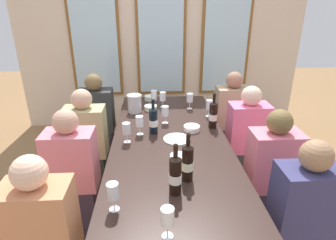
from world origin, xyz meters
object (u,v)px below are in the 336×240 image
object	(u,v)px
wine_glass_0	(154,95)
wine_glass_7	(167,217)
seated_person_1	(301,223)
seated_person_2	(88,147)
metal_pitcher	(135,103)
seated_person_7	(231,120)
dining_table	(170,145)
wine_glass_1	(165,111)
wine_glass_6	(126,129)
wine_bottle_2	(175,175)
tasting_bowl_1	(179,158)
wine_glass_8	(190,98)
seated_person_4	(74,178)
seated_person_5	(270,178)
tasting_bowl_3	(151,108)
wine_glass_5	(113,192)
wine_glass_2	(209,106)
wine_bottle_3	(213,115)
wine_glass_3	(163,97)
wine_bottle_0	(188,162)
wine_bottle_1	(153,120)
seated_person_6	(98,124)
tasting_bowl_0	(151,98)
seated_person_3	(246,142)
tasting_bowl_2	(192,128)
wine_glass_4	(140,122)
white_plate_0	(177,139)

from	to	relation	value
wine_glass_0	wine_glass_7	world-z (taller)	same
seated_person_1	seated_person_2	bearing A→B (deg)	144.83
metal_pitcher	seated_person_7	xyz separation A→B (m)	(1.12, 0.22, -0.31)
dining_table	wine_glass_1	size ratio (longest dim) A/B	13.38
seated_person_7	wine_glass_6	bearing A→B (deg)	-141.27
wine_bottle_2	tasting_bowl_1	xyz separation A→B (m)	(0.06, 0.37, -0.10)
tasting_bowl_1	wine_glass_0	xyz separation A→B (m)	(-0.17, 1.24, 0.10)
wine_glass_1	wine_glass_8	bearing A→B (deg)	53.31
seated_person_4	seated_person_5	distance (m)	1.57
tasting_bowl_3	wine_glass_5	xyz separation A→B (m)	(-0.21, -1.58, 0.09)
dining_table	wine_glass_2	bearing A→B (deg)	48.01
wine_glass_0	wine_bottle_3	bearing A→B (deg)	-50.04
seated_person_4	wine_glass_3	bearing A→B (deg)	53.54
wine_bottle_0	wine_bottle_1	world-z (taller)	wine_bottle_0
dining_table	wine_glass_0	xyz separation A→B (m)	(-0.13, 0.85, 0.19)
wine_glass_0	wine_glass_1	world-z (taller)	same
seated_person_4	wine_glass_5	bearing A→B (deg)	-57.41
seated_person_5	seated_person_6	bearing A→B (deg)	142.86
wine_glass_1	seated_person_7	bearing A→B (deg)	33.46
tasting_bowl_0	wine_glass_3	bearing A→B (deg)	-62.97
seated_person_3	tasting_bowl_0	bearing A→B (deg)	141.35
metal_pitcher	tasting_bowl_2	size ratio (longest dim) A/B	1.27
wine_glass_0	tasting_bowl_3	bearing A→B (deg)	-103.82
wine_bottle_2	seated_person_4	distance (m)	0.99
wine_glass_7	wine_glass_8	size ratio (longest dim) A/B	1.00
metal_pitcher	wine_glass_6	bearing A→B (deg)	-92.26
wine_bottle_3	wine_glass_4	distance (m)	0.68
wine_glass_1	wine_glass_2	bearing A→B (deg)	18.23
wine_glass_5	seated_person_4	world-z (taller)	seated_person_4
wine_glass_8	seated_person_2	bearing A→B (deg)	-157.33
wine_glass_8	seated_person_5	size ratio (longest dim) A/B	0.16
dining_table	seated_person_6	bearing A→B (deg)	132.60
wine_glass_2	wine_glass_5	size ratio (longest dim) A/B	1.00
tasting_bowl_0	wine_glass_4	distance (m)	0.97
metal_pitcher	wine_glass_7	distance (m)	1.77
metal_pitcher	seated_person_1	size ratio (longest dim) A/B	0.17
wine_glass_1	wine_glass_6	size ratio (longest dim) A/B	1.00
tasting_bowl_2	wine_glass_3	size ratio (longest dim) A/B	0.86
white_plate_0	wine_glass_0	bearing A→B (deg)	101.84
tasting_bowl_0	wine_glass_7	distance (m)	2.15
dining_table	wine_glass_3	size ratio (longest dim) A/B	13.38
seated_person_7	tasting_bowl_3	bearing A→B (deg)	-169.74
wine_bottle_1	wine_glass_8	size ratio (longest dim) A/B	1.81
metal_pitcher	tasting_bowl_2	world-z (taller)	metal_pitcher
metal_pitcher	tasting_bowl_3	xyz separation A→B (m)	(0.17, 0.04, -0.07)
wine_glass_8	seated_person_1	bearing A→B (deg)	-71.31
wine_bottle_2	wine_glass_8	xyz separation A→B (m)	(0.28, 1.47, -0.01)
wine_bottle_2	wine_glass_3	distance (m)	1.53
metal_pitcher	wine_bottle_2	xyz separation A→B (m)	(0.32, -1.40, 0.03)
wine_bottle_1	seated_person_5	bearing A→B (deg)	-26.02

